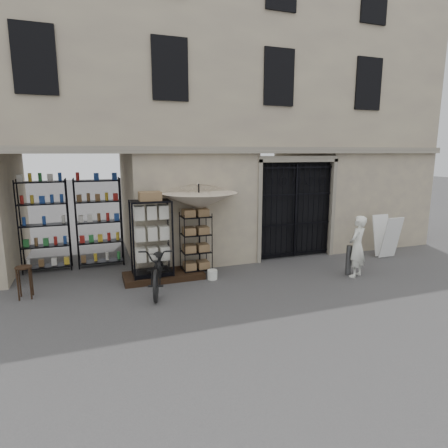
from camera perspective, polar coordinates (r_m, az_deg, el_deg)
name	(u,v)px	position (r m, az deg, el deg)	size (l,w,h in m)	color
ground	(275,287)	(9.20, 7.78, -9.53)	(80.00, 80.00, 0.00)	black
main_building	(220,110)	(12.37, -0.63, 16.95)	(14.00, 4.00, 9.00)	tan
shop_recess	(73,218)	(10.56, -22.00, 0.86)	(3.00, 1.70, 3.00)	black
shop_shelving	(72,224)	(11.09, -22.09, -0.01)	(2.70, 0.50, 2.50)	black
iron_gate	(293,209)	(11.59, 10.45, 2.30)	(2.50, 0.21, 3.00)	black
step_platform	(164,276)	(9.82, -9.20, -7.77)	(2.00, 0.90, 0.15)	black
display_cabinet	(152,242)	(9.47, -10.97, -2.72)	(1.09, 0.87, 2.05)	black
wire_rack	(196,245)	(9.83, -4.30, -3.15)	(0.82, 0.66, 1.66)	black
market_umbrella	(199,196)	(9.78, -3.85, 4.21)	(2.02, 2.05, 2.86)	black
white_bucket	(212,275)	(9.63, -1.78, -7.71)	(0.25, 0.25, 0.24)	silver
bicycle	(159,290)	(9.07, -9.81, -9.90)	(0.74, 1.12, 2.13)	black
wooden_stool	(25,282)	(9.45, -28.08, -7.74)	(0.43, 0.43, 0.73)	black
steel_bollard	(349,260)	(10.41, 18.46, -5.26)	(0.15, 0.15, 0.80)	#4F5051
shopkeeper	(355,276)	(10.46, 19.34, -7.52)	(0.59, 1.61, 0.38)	silver
easel_sign	(386,236)	(12.53, 23.51, -1.73)	(0.61, 0.70, 1.26)	silver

